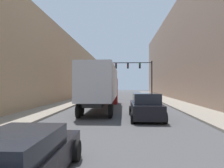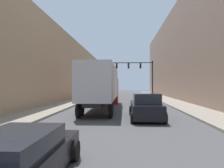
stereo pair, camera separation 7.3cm
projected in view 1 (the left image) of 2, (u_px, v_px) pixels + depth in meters
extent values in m
cube|color=gray|center=(174.00, 102.00, 27.57)|extent=(2.94, 80.00, 0.15)
cube|color=gray|center=(71.00, 102.00, 28.28)|extent=(2.94, 80.00, 0.15)
cube|color=#997A66|center=(210.00, 44.00, 27.34)|extent=(6.00, 80.00, 14.75)
cube|color=tan|center=(37.00, 65.00, 28.54)|extent=(6.00, 80.00, 9.91)
cube|color=silver|center=(101.00, 83.00, 19.78)|extent=(2.55, 11.65, 2.84)
cube|color=black|center=(101.00, 100.00, 19.78)|extent=(1.27, 11.65, 0.24)
cube|color=maroon|center=(107.00, 91.00, 27.05)|extent=(2.55, 2.93, 3.07)
cylinder|color=black|center=(78.00, 111.00, 15.22)|extent=(0.25, 1.00, 1.00)
cylinder|color=black|center=(110.00, 111.00, 15.10)|extent=(0.25, 1.00, 1.00)
cylinder|color=black|center=(82.00, 109.00, 16.42)|extent=(0.25, 1.00, 1.00)
cylinder|color=black|center=(111.00, 109.00, 16.30)|extent=(0.25, 1.00, 1.00)
cylinder|color=black|center=(98.00, 99.00, 27.11)|extent=(0.25, 1.00, 1.00)
cylinder|color=black|center=(116.00, 99.00, 26.99)|extent=(0.25, 1.00, 1.00)
cube|color=black|center=(21.00, 165.00, 5.02)|extent=(1.79, 4.76, 0.63)
cube|color=#1E232D|center=(16.00, 144.00, 4.78)|extent=(1.58, 2.62, 0.47)
cylinder|color=black|center=(18.00, 150.00, 6.74)|extent=(0.25, 0.64, 0.64)
cylinder|color=black|center=(75.00, 151.00, 6.65)|extent=(0.25, 0.64, 0.64)
cube|color=black|center=(146.00, 109.00, 14.95)|extent=(1.91, 5.00, 0.89)
cube|color=#1E232D|center=(146.00, 98.00, 14.71)|extent=(1.68, 2.75, 0.68)
cylinder|color=black|center=(131.00, 110.00, 16.80)|extent=(0.25, 0.70, 0.70)
cylinder|color=black|center=(156.00, 111.00, 16.70)|extent=(0.25, 0.70, 0.70)
cylinder|color=black|center=(133.00, 118.00, 13.11)|extent=(0.25, 0.70, 0.70)
cylinder|color=black|center=(165.00, 118.00, 13.01)|extent=(0.25, 0.70, 0.70)
cylinder|color=black|center=(152.00, 80.00, 36.44)|extent=(0.20, 0.20, 6.32)
cube|color=black|center=(128.00, 63.00, 36.67)|extent=(7.99, 0.12, 0.12)
cube|color=black|center=(140.00, 66.00, 36.55)|extent=(0.30, 0.24, 0.90)
sphere|color=green|center=(140.00, 64.00, 36.42)|extent=(0.18, 0.18, 0.18)
cube|color=black|center=(128.00, 66.00, 36.66)|extent=(0.30, 0.24, 0.90)
sphere|color=red|center=(128.00, 66.00, 36.52)|extent=(0.18, 0.18, 0.18)
cube|color=black|center=(116.00, 66.00, 36.77)|extent=(0.30, 0.24, 0.90)
sphere|color=red|center=(116.00, 64.00, 36.63)|extent=(0.18, 0.18, 0.18)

